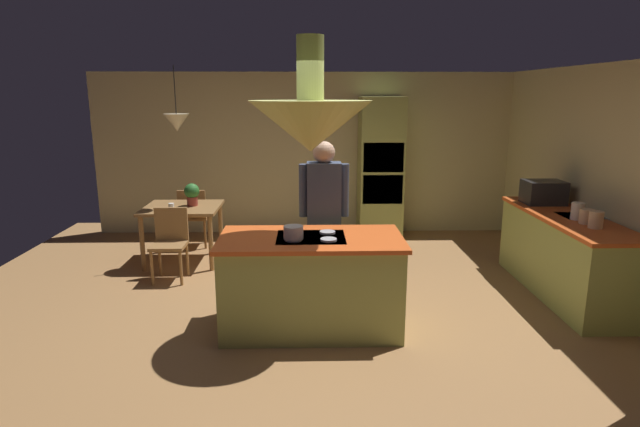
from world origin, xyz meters
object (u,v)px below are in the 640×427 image
object	(u,v)px
potted_plant_on_table	(192,193)
cup_on_table	(171,207)
dining_table	(182,214)
canister_sugar	(586,216)
oven_tower	(380,169)
canister_flour	(596,220)
person_at_island	(324,210)
cooking_pot_on_cooktop	(293,232)
chair_by_back_wall	(194,214)
chair_facing_island	(170,239)
microwave_on_counter	(544,192)
kitchen_island	(311,283)
canister_tea	(578,211)

from	to	relation	value
potted_plant_on_table	cup_on_table	size ratio (longest dim) A/B	3.33
dining_table	canister_sugar	xyz separation A→B (m)	(4.54, -1.66, 0.34)
oven_tower	canister_flour	xyz separation A→B (m)	(1.74, -2.98, -0.09)
person_at_island	canister_sugar	bearing A→B (deg)	-5.99
dining_table	cooking_pot_on_cooktop	xyz separation A→B (m)	(1.54, -2.23, 0.34)
chair_by_back_wall	potted_plant_on_table	xyz separation A→B (m)	(0.13, -0.63, 0.42)
chair_facing_island	microwave_on_counter	bearing A→B (deg)	0.24
kitchen_island	potted_plant_on_table	size ratio (longest dim) A/B	5.76
oven_tower	dining_table	distance (m)	3.06
potted_plant_on_table	oven_tower	bearing A→B (deg)	22.40
person_at_island	potted_plant_on_table	size ratio (longest dim) A/B	5.80
chair_by_back_wall	microwave_on_counter	world-z (taller)	microwave_on_counter
dining_table	canister_tea	bearing A→B (deg)	-18.04
canister_sugar	cooking_pot_on_cooktop	world-z (taller)	canister_sugar
dining_table	canister_sugar	size ratio (longest dim) A/B	6.48
kitchen_island	person_at_island	size ratio (longest dim) A/B	0.99
dining_table	chair_by_back_wall	distance (m)	0.69
dining_table	cup_on_table	world-z (taller)	cup_on_table
microwave_on_counter	kitchen_island	bearing A→B (deg)	-153.02
chair_facing_island	microwave_on_counter	size ratio (longest dim) A/B	1.89
person_at_island	microwave_on_counter	size ratio (longest dim) A/B	3.78
cup_on_table	canister_flour	world-z (taller)	canister_flour
potted_plant_on_table	cooking_pot_on_cooktop	world-z (taller)	potted_plant_on_table
canister_sugar	microwave_on_counter	world-z (taller)	microwave_on_counter
cup_on_table	microwave_on_counter	xyz separation A→B (m)	(4.62, -0.43, 0.25)
chair_facing_island	canister_sugar	xyz separation A→B (m)	(4.54, -0.99, 0.49)
cup_on_table	canister_tea	world-z (taller)	canister_tea
person_at_island	chair_by_back_wall	world-z (taller)	person_at_island
dining_table	canister_flour	size ratio (longest dim) A/B	5.78
potted_plant_on_table	cooking_pot_on_cooktop	bearing A→B (deg)	-58.23
cooking_pot_on_cooktop	chair_by_back_wall	bearing A→B (deg)	117.95
oven_tower	dining_table	bearing A→B (deg)	-157.79
canister_sugar	canister_tea	xyz separation A→B (m)	(0.00, 0.18, 0.01)
canister_sugar	oven_tower	bearing A→B (deg)	121.84
chair_facing_island	chair_by_back_wall	bearing A→B (deg)	90.00
kitchen_island	chair_facing_island	world-z (taller)	kitchen_island
person_at_island	cup_on_table	bearing A→B (deg)	149.14
oven_tower	dining_table	world-z (taller)	oven_tower
oven_tower	chair_by_back_wall	world-z (taller)	oven_tower
oven_tower	canister_flour	size ratio (longest dim) A/B	12.73
person_at_island	potted_plant_on_table	xyz separation A→B (m)	(-1.71, 1.42, -0.08)
kitchen_island	canister_sugar	world-z (taller)	canister_sugar
cup_on_table	canister_sugar	size ratio (longest dim) A/B	0.59
canister_tea	cooking_pot_on_cooktop	xyz separation A→B (m)	(-3.00, -0.75, -0.01)
chair_by_back_wall	cup_on_table	world-z (taller)	chair_by_back_wall
cooking_pot_on_cooktop	canister_tea	bearing A→B (deg)	14.07
dining_table	chair_by_back_wall	world-z (taller)	chair_by_back_wall
chair_facing_island	dining_table	bearing A→B (deg)	90.00
canister_flour	canister_sugar	xyz separation A→B (m)	(0.00, 0.18, -0.01)
person_at_island	chair_facing_island	size ratio (longest dim) A/B	2.00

